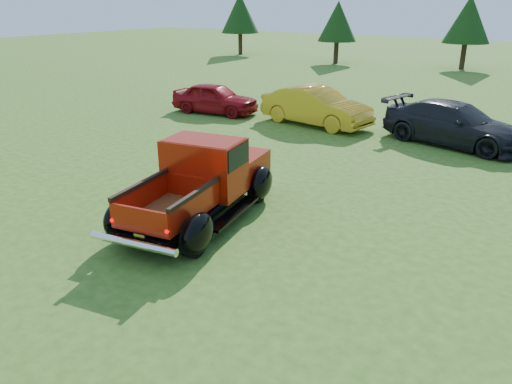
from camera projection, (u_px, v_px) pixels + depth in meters
The scene contains 8 objects.
ground at pixel (235, 239), 10.51m from camera, with size 120.00×120.00×0.00m, color #345618.
tree_far_west at pixel (240, 13), 43.90m from camera, with size 3.33×3.33×5.20m.
tree_west at pixel (338, 21), 37.97m from camera, with size 2.94×2.94×4.60m.
tree_mid_left at pixel (468, 19), 34.62m from camera, with size 3.20×3.20×5.00m.
pickup_truck at pixel (205, 179), 11.48m from camera, with size 3.03×5.11×1.80m.
show_car_red at pixel (215, 98), 21.86m from camera, with size 1.54×3.84×1.31m, color maroon.
show_car_yellow at pixel (316, 106), 19.75m from camera, with size 1.58×4.53×1.49m, color gold.
show_car_grey at pixel (455, 124), 17.10m from camera, with size 2.02×4.96×1.44m, color black.
Camera 1 is at (5.74, -7.50, 4.73)m, focal length 35.00 mm.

